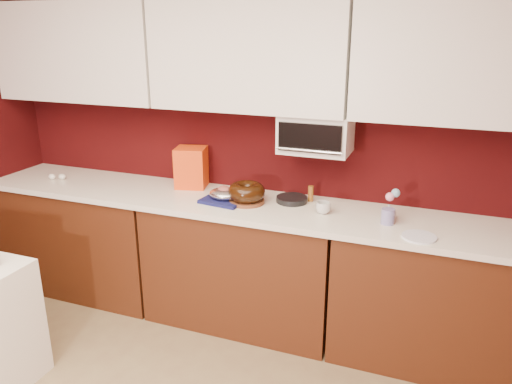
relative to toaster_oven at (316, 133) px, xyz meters
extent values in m
cube|color=#370708|center=(-0.45, 0.15, -0.12)|extent=(4.00, 0.02, 2.50)
cube|color=#49200E|center=(-1.78, -0.17, -0.95)|extent=(1.31, 0.58, 0.86)
cube|color=#49200E|center=(-0.45, -0.17, -0.95)|extent=(1.31, 0.58, 0.86)
cube|color=#49200E|center=(0.88, -0.17, -0.95)|extent=(1.31, 0.58, 0.86)
cube|color=white|center=(-0.45, -0.17, -0.49)|extent=(4.00, 0.62, 0.04)
cube|color=white|center=(-1.78, -0.02, 0.48)|extent=(1.31, 0.33, 0.70)
cube|color=white|center=(-0.45, -0.02, 0.48)|extent=(1.31, 0.33, 0.70)
cube|color=white|center=(0.88, -0.02, 0.48)|extent=(1.31, 0.33, 0.70)
cube|color=white|center=(0.00, 0.00, 0.00)|extent=(0.45, 0.30, 0.25)
cube|color=black|center=(0.00, -0.16, 0.00)|extent=(0.40, 0.02, 0.18)
cylinder|color=silver|center=(0.00, -0.18, -0.07)|extent=(0.42, 0.02, 0.02)
cylinder|color=brown|center=(-0.42, -0.17, -0.46)|extent=(0.31, 0.31, 0.02)
torus|color=black|center=(-0.42, -0.17, -0.39)|extent=(0.32, 0.32, 0.10)
cube|color=#151850|center=(-0.57, -0.20, -0.46)|extent=(0.31, 0.27, 0.02)
ellipsoid|color=silver|center=(-0.57, -0.20, -0.42)|extent=(0.22, 0.19, 0.08)
ellipsoid|color=#A15349|center=(-0.57, -0.20, -0.40)|extent=(0.12, 0.11, 0.06)
cube|color=red|center=(-0.93, 0.02, -0.33)|extent=(0.26, 0.24, 0.29)
cylinder|color=black|center=(-0.14, -0.04, -0.46)|extent=(0.28, 0.28, 0.04)
imported|color=silver|center=(0.11, -0.18, -0.43)|extent=(0.11, 0.11, 0.09)
cylinder|color=navy|center=(0.51, -0.21, -0.43)|extent=(0.10, 0.10, 0.09)
imported|color=silver|center=(0.51, -0.14, -0.42)|extent=(0.09, 0.09, 0.11)
sphere|color=pink|center=(0.51, -0.14, -0.33)|extent=(0.05, 0.05, 0.05)
sphere|color=#82B5D0|center=(0.54, -0.12, -0.30)|extent=(0.05, 0.05, 0.05)
cylinder|color=white|center=(0.71, -0.36, -0.47)|extent=(0.22, 0.22, 0.01)
cylinder|color=brown|center=(-0.03, 0.02, -0.42)|extent=(0.04, 0.04, 0.11)
ellipsoid|color=white|center=(-2.03, -0.20, -0.45)|extent=(0.07, 0.06, 0.04)
ellipsoid|color=silver|center=(-1.96, -0.18, -0.45)|extent=(0.07, 0.06, 0.05)
camera|label=1|loc=(0.77, -3.10, 0.66)|focal=35.00mm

